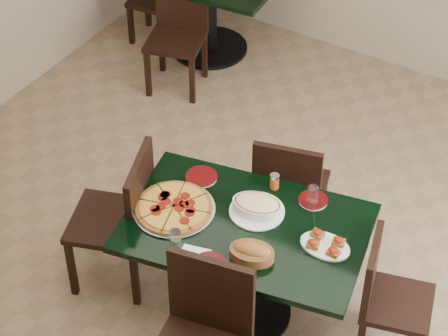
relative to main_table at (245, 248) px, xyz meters
The scene contains 18 objects.
floor 0.63m from the main_table, 133.76° to the left, with size 5.50×5.50×0.00m, color #82664B.
main_table is the anchor object (origin of this frame).
chair_far 0.65m from the main_table, 95.34° to the left, with size 0.52×0.52×0.90m.
chair_near 0.64m from the main_table, 79.35° to the right, with size 0.54×0.54×1.00m.
chair_right 0.82m from the main_table, 14.55° to the left, with size 0.47×0.47×0.82m.
chair_left 0.78m from the main_table, behind, with size 0.59×0.59×0.98m.
back_chair_near 2.48m from the main_table, 132.63° to the left, with size 0.53×0.53×0.91m.
pepperoni_pizza 0.46m from the main_table, 165.31° to the right, with size 0.47×0.47×0.04m.
lasagna_casserole 0.26m from the main_table, 90.03° to the left, with size 0.32×0.31×0.09m.
bread_basket 0.33m from the main_table, 52.11° to the right, with size 0.28×0.23×0.10m.
bruschetta_platter 0.50m from the main_table, 10.34° to the left, with size 0.28×0.20×0.05m.
side_plate_near 0.41m from the main_table, 91.42° to the right, with size 0.18×0.18×0.02m.
side_plate_far_r 0.47m from the main_table, 58.15° to the left, with size 0.17×0.17×0.03m.
side_plate_far_l 0.50m from the main_table, 154.25° to the left, with size 0.19×0.19×0.02m.
napkin_setting 0.42m from the main_table, 107.56° to the right, with size 0.19×0.19×0.01m.
water_glass_a 0.48m from the main_table, 54.12° to the left, with size 0.06×0.06×0.14m, color silver.
water_glass_b 0.49m from the main_table, 122.64° to the right, with size 0.06×0.06×0.13m, color silver.
pepper_shaker 0.42m from the main_table, 92.63° to the left, with size 0.06×0.06×0.09m.
Camera 1 is at (1.88, -3.17, 4.17)m, focal length 70.00 mm.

